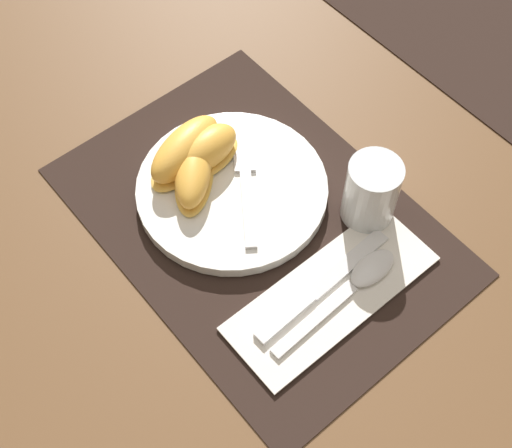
{
  "coord_description": "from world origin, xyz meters",
  "views": [
    {
      "loc": [
        0.36,
        -0.3,
        0.74
      ],
      "look_at": [
        0.01,
        -0.01,
        0.02
      ],
      "focal_mm": 50.0,
      "sensor_mm": 36.0,
      "label": 1
    }
  ],
  "objects": [
    {
      "name": "knife",
      "position": [
        0.12,
        -0.01,
        0.01
      ],
      "size": [
        0.03,
        0.2,
        0.01
      ],
      "color": "silver",
      "rests_on": "napkin"
    },
    {
      "name": "citrus_wedge_1",
      "position": [
        -0.12,
        -0.02,
        0.04
      ],
      "size": [
        0.08,
        0.13,
        0.05
      ],
      "color": "#F7C656",
      "rests_on": "plate"
    },
    {
      "name": "placemat",
      "position": [
        0.0,
        0.0,
        0.0
      ],
      "size": [
        0.48,
        0.34,
        0.0
      ],
      "color": "black",
      "rests_on": "ground_plane"
    },
    {
      "name": "napkin",
      "position": [
        0.13,
        -0.0,
        0.01
      ],
      "size": [
        0.1,
        0.26,
        0.0
      ],
      "color": "white",
      "rests_on": "placemat"
    },
    {
      "name": "citrus_wedge_0",
      "position": [
        -0.1,
        0.0,
        0.04
      ],
      "size": [
        0.06,
        0.1,
        0.04
      ],
      "color": "#F7C656",
      "rests_on": "plate"
    },
    {
      "name": "juice_glass",
      "position": [
        0.08,
        0.11,
        0.04
      ],
      "size": [
        0.06,
        0.06,
        0.09
      ],
      "color": "silver",
      "rests_on": "placemat"
    },
    {
      "name": "plate",
      "position": [
        -0.05,
        0.0,
        0.01
      ],
      "size": [
        0.24,
        0.24,
        0.02
      ],
      "color": "white",
      "rests_on": "placemat"
    },
    {
      "name": "spoon",
      "position": [
        0.14,
        0.03,
        0.01
      ],
      "size": [
        0.04,
        0.19,
        0.01
      ],
      "color": "silver",
      "rests_on": "napkin"
    },
    {
      "name": "ground_plane",
      "position": [
        0.0,
        0.0,
        0.0
      ],
      "size": [
        3.0,
        3.0,
        0.0
      ],
      "primitive_type": "plane",
      "color": "brown"
    },
    {
      "name": "fork",
      "position": [
        -0.05,
        0.02,
        0.02
      ],
      "size": [
        0.16,
        0.12,
        0.0
      ],
      "color": "silver",
      "rests_on": "plate"
    },
    {
      "name": "citrus_wedge_2",
      "position": [
        -0.09,
        -0.03,
        0.04
      ],
      "size": [
        0.12,
        0.12,
        0.04
      ],
      "color": "#F7C656",
      "rests_on": "plate"
    },
    {
      "name": "placemat_far",
      "position": [
        -0.04,
        0.5,
        0.0
      ],
      "size": [
        0.48,
        0.34,
        0.0
      ],
      "color": "black",
      "rests_on": "ground_plane"
    }
  ]
}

